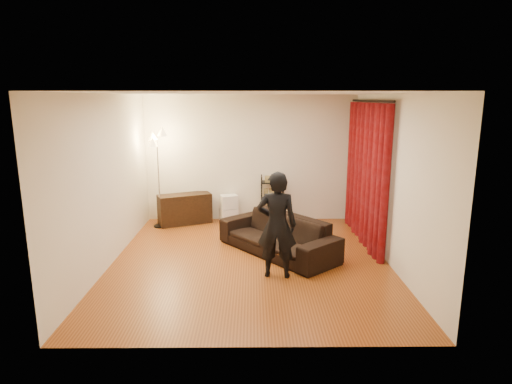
{
  "coord_description": "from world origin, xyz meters",
  "views": [
    {
      "loc": [
        0.05,
        -6.64,
        2.64
      ],
      "look_at": [
        0.1,
        0.3,
        1.1
      ],
      "focal_mm": 30.0,
      "sensor_mm": 36.0,
      "label": 1
    }
  ],
  "objects_px": {
    "sofa": "(278,235)",
    "wire_shelf": "(272,199)",
    "storage_boxes": "(229,208)",
    "floor_lamp": "(159,180)",
    "person": "(277,225)",
    "media_cabinet": "(185,209)"
  },
  "relations": [
    {
      "from": "sofa",
      "to": "wire_shelf",
      "type": "bearing_deg",
      "value": 139.99
    },
    {
      "from": "storage_boxes",
      "to": "floor_lamp",
      "type": "relative_size",
      "value": 0.3
    },
    {
      "from": "wire_shelf",
      "to": "floor_lamp",
      "type": "relative_size",
      "value": 0.51
    },
    {
      "from": "wire_shelf",
      "to": "sofa",
      "type": "bearing_deg",
      "value": -110.0
    },
    {
      "from": "person",
      "to": "storage_boxes",
      "type": "height_order",
      "value": "person"
    },
    {
      "from": "person",
      "to": "wire_shelf",
      "type": "distance_m",
      "value": 2.9
    },
    {
      "from": "sofa",
      "to": "person",
      "type": "height_order",
      "value": "person"
    },
    {
      "from": "sofa",
      "to": "wire_shelf",
      "type": "relative_size",
      "value": 2.19
    },
    {
      "from": "person",
      "to": "storage_boxes",
      "type": "distance_m",
      "value": 3.09
    },
    {
      "from": "sofa",
      "to": "media_cabinet",
      "type": "distance_m",
      "value": 2.59
    },
    {
      "from": "storage_boxes",
      "to": "sofa",
      "type": "bearing_deg",
      "value": -63.86
    },
    {
      "from": "sofa",
      "to": "floor_lamp",
      "type": "relative_size",
      "value": 1.12
    },
    {
      "from": "sofa",
      "to": "storage_boxes",
      "type": "xyz_separation_m",
      "value": [
        -0.95,
        1.93,
        -0.03
      ]
    },
    {
      "from": "storage_boxes",
      "to": "floor_lamp",
      "type": "xyz_separation_m",
      "value": [
        -1.4,
        -0.37,
        0.7
      ]
    },
    {
      "from": "person",
      "to": "wire_shelf",
      "type": "xyz_separation_m",
      "value": [
        0.07,
        2.88,
        -0.29
      ]
    },
    {
      "from": "person",
      "to": "wire_shelf",
      "type": "relative_size",
      "value": 1.58
    },
    {
      "from": "storage_boxes",
      "to": "wire_shelf",
      "type": "distance_m",
      "value": 0.96
    },
    {
      "from": "media_cabinet",
      "to": "storage_boxes",
      "type": "relative_size",
      "value": 1.87
    },
    {
      "from": "media_cabinet",
      "to": "floor_lamp",
      "type": "distance_m",
      "value": 0.85
    },
    {
      "from": "person",
      "to": "floor_lamp",
      "type": "bearing_deg",
      "value": -41.38
    },
    {
      "from": "person",
      "to": "media_cabinet",
      "type": "distance_m",
      "value": 3.34
    },
    {
      "from": "storage_boxes",
      "to": "wire_shelf",
      "type": "bearing_deg",
      "value": -2.13
    }
  ]
}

